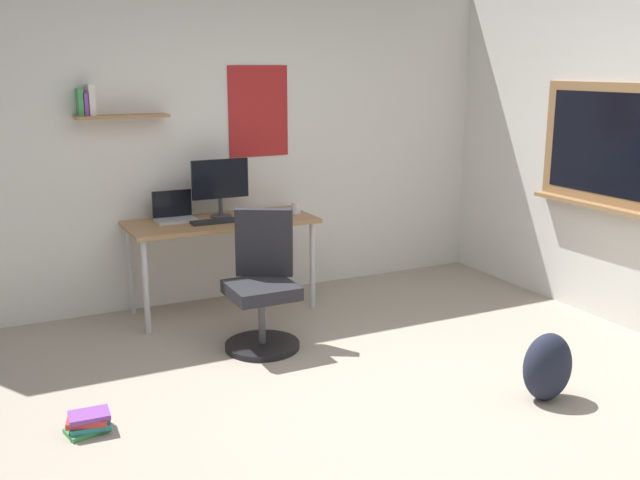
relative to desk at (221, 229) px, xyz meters
name	(u,v)px	position (x,y,z in m)	size (l,w,h in m)	color
ground_plane	(371,412)	(0.18, -2.05, -0.67)	(5.20, 5.20, 0.00)	#9E9384
wall_back	(223,143)	(0.17, 0.39, 0.63)	(5.00, 0.30, 2.60)	silver
desk	(221,229)	(0.00, 0.00, 0.00)	(1.46, 0.63, 0.74)	#997047
office_chair	(262,290)	(0.01, -0.83, -0.26)	(0.55, 0.56, 0.95)	black
laptop	(174,213)	(-0.33, 0.15, 0.13)	(0.31, 0.21, 0.23)	#ADAFB5
monitor_primary	(220,184)	(0.04, 0.10, 0.34)	(0.46, 0.17, 0.46)	#38383D
keyboard	(215,222)	(-0.07, -0.08, 0.08)	(0.37, 0.13, 0.02)	black
computer_mouse	(249,217)	(0.21, -0.08, 0.09)	(0.10, 0.06, 0.03)	#262628
coffee_mug	(296,208)	(0.63, -0.03, 0.12)	(0.08, 0.08, 0.09)	silver
backpack	(547,367)	(1.18, -2.36, -0.46)	(0.32, 0.22, 0.41)	#1E2333
book_stack_on_floor	(88,422)	(-1.30, -1.58, -0.61)	(0.25, 0.20, 0.11)	#3D934C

